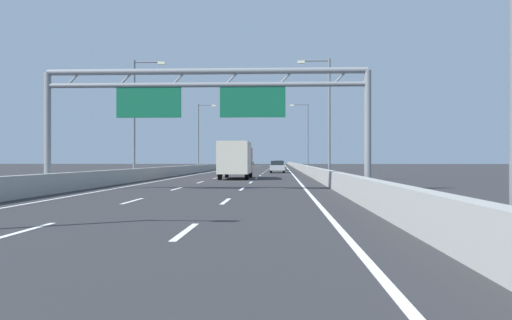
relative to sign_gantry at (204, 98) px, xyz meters
name	(u,v)px	position (x,y,z in m)	size (l,w,h in m)	color
ground_plane	(259,169)	(0.06, 70.98, -4.84)	(260.00, 260.00, 0.00)	#2D2D30
lane_dash_left_1	(26,231)	(-1.74, -16.52, -4.83)	(0.16, 3.00, 0.01)	white
lane_dash_left_2	(133,201)	(-1.74, -7.52, -4.83)	(0.16, 3.00, 0.01)	white
lane_dash_left_3	(177,189)	(-1.74, 1.48, -4.83)	(0.16, 3.00, 0.01)	white
lane_dash_left_4	(200,182)	(-1.74, 10.48, -4.83)	(0.16, 3.00, 0.01)	white
lane_dash_left_5	(215,178)	(-1.74, 19.48, -4.83)	(0.16, 3.00, 0.01)	white
lane_dash_left_6	(225,175)	(-1.74, 28.48, -4.83)	(0.16, 3.00, 0.01)	white
lane_dash_left_7	(233,173)	(-1.74, 37.48, -4.83)	(0.16, 3.00, 0.01)	white
lane_dash_left_8	(239,172)	(-1.74, 46.48, -4.83)	(0.16, 3.00, 0.01)	white
lane_dash_left_9	(243,170)	(-1.74, 55.48, -4.83)	(0.16, 3.00, 0.01)	white
lane_dash_left_10	(247,169)	(-1.74, 64.48, -4.83)	(0.16, 3.00, 0.01)	white
lane_dash_left_11	(250,169)	(-1.74, 73.48, -4.83)	(0.16, 3.00, 0.01)	white
lane_dash_left_12	(252,168)	(-1.74, 82.48, -4.83)	(0.16, 3.00, 0.01)	white
lane_dash_left_13	(254,167)	(-1.74, 91.48, -4.83)	(0.16, 3.00, 0.01)	white
lane_dash_left_14	(256,167)	(-1.74, 100.48, -4.83)	(0.16, 3.00, 0.01)	white
lane_dash_left_15	(258,166)	(-1.74, 109.48, -4.83)	(0.16, 3.00, 0.01)	white
lane_dash_left_16	(259,166)	(-1.74, 118.48, -4.83)	(0.16, 3.00, 0.01)	white
lane_dash_left_17	(260,166)	(-1.74, 127.48, -4.83)	(0.16, 3.00, 0.01)	white
lane_dash_right_1	(186,232)	(1.86, -16.52, -4.83)	(0.16, 3.00, 0.01)	white
lane_dash_right_2	(226,201)	(1.86, -7.52, -4.83)	(0.16, 3.00, 0.01)	white
lane_dash_right_3	(242,189)	(1.86, 1.48, -4.83)	(0.16, 3.00, 0.01)	white
lane_dash_right_4	(251,182)	(1.86, 10.48, -4.83)	(0.16, 3.00, 0.01)	white
lane_dash_right_5	(256,178)	(1.86, 19.48, -4.83)	(0.16, 3.00, 0.01)	white
lane_dash_right_6	(260,175)	(1.86, 28.48, -4.83)	(0.16, 3.00, 0.01)	white
lane_dash_right_7	(263,173)	(1.86, 37.48, -4.83)	(0.16, 3.00, 0.01)	white
lane_dash_right_8	(265,172)	(1.86, 46.48, -4.83)	(0.16, 3.00, 0.01)	white
lane_dash_right_9	(267,170)	(1.86, 55.48, -4.83)	(0.16, 3.00, 0.01)	white
lane_dash_right_10	(268,169)	(1.86, 64.48, -4.83)	(0.16, 3.00, 0.01)	white
lane_dash_right_11	(269,169)	(1.86, 73.48, -4.83)	(0.16, 3.00, 0.01)	white
lane_dash_right_12	(270,168)	(1.86, 82.48, -4.83)	(0.16, 3.00, 0.01)	white
lane_dash_right_13	(271,167)	(1.86, 91.48, -4.83)	(0.16, 3.00, 0.01)	white
lane_dash_right_14	(271,167)	(1.86, 100.48, -4.83)	(0.16, 3.00, 0.01)	white
lane_dash_right_15	(272,166)	(1.86, 109.48, -4.83)	(0.16, 3.00, 0.01)	white
lane_dash_right_16	(273,166)	(1.86, 118.48, -4.83)	(0.16, 3.00, 0.01)	white
lane_dash_right_17	(273,166)	(1.86, 127.48, -4.83)	(0.16, 3.00, 0.01)	white
edge_line_left	(223,170)	(-5.19, 58.98, -4.83)	(0.16, 176.00, 0.01)	white
edge_line_right	(289,170)	(5.31, 58.98, -4.83)	(0.16, 176.00, 0.01)	white
barrier_left	(226,166)	(-6.84, 80.98, -4.37)	(0.45, 220.00, 0.95)	#9E9E99
barrier_right	(296,166)	(6.96, 80.98, -4.37)	(0.45, 220.00, 0.95)	#9E9E99
sign_gantry	(204,98)	(0.00, 0.00, 0.00)	(17.10, 0.36, 6.36)	gray
streetlamp_left_mid	(137,112)	(-7.41, 14.75, 0.56)	(2.58, 0.28, 9.50)	slate
streetlamp_right_mid	(326,111)	(7.53, 14.75, 0.56)	(2.58, 0.28, 9.50)	slate
streetlamp_left_far	(200,133)	(-7.41, 49.02, 0.56)	(2.58, 0.28, 9.50)	slate
streetlamp_right_far	(306,133)	(7.53, 49.02, 0.56)	(2.58, 0.28, 9.50)	slate
red_car	(237,165)	(-3.70, 68.45, -4.11)	(1.71, 4.19, 1.38)	red
green_car	(279,164)	(3.61, 92.24, -4.07)	(1.86, 4.37, 1.49)	#1E7A38
yellow_car	(278,166)	(3.63, 55.23, -4.10)	(1.83, 4.11, 1.41)	yellow
silver_car	(277,167)	(3.57, 40.21, -4.09)	(1.79, 4.31, 1.49)	#A8ADB2
box_truck	(236,159)	(0.19, 17.87, -3.14)	(2.43, 7.97, 3.09)	#B21E19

